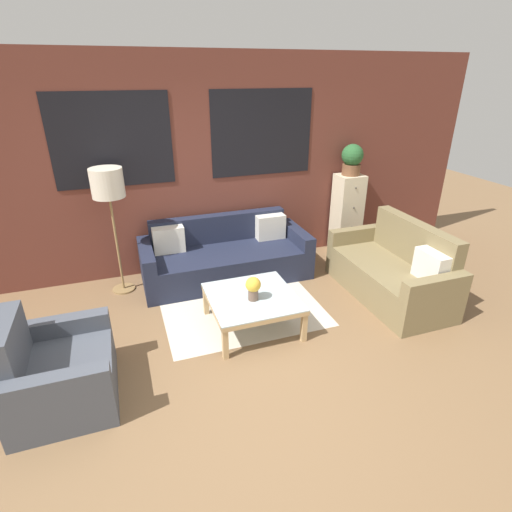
{
  "coord_description": "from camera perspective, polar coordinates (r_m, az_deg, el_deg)",
  "views": [
    {
      "loc": [
        -0.95,
        -2.76,
        2.55
      ],
      "look_at": [
        0.48,
        1.3,
        0.55
      ],
      "focal_mm": 28.0,
      "sensor_mm": 36.0,
      "label": 1
    }
  ],
  "objects": [
    {
      "name": "wall_back_brick",
      "position": [
        5.41,
        -9.01,
        12.43
      ],
      "size": [
        8.4,
        0.09,
        2.8
      ],
      "color": "brown",
      "rests_on": "ground_plane"
    },
    {
      "name": "armchair_corner",
      "position": [
        3.82,
        -26.45,
        -14.76
      ],
      "size": [
        0.8,
        0.93,
        0.84
      ],
      "color": "#474C56",
      "rests_on": "ground_plane"
    },
    {
      "name": "rug",
      "position": [
        4.9,
        -2.62,
        -6.47
      ],
      "size": [
        1.82,
        1.72,
        0.0
      ],
      "color": "beige",
      "rests_on": "ground_plane"
    },
    {
      "name": "ground_plane",
      "position": [
        3.88,
        -0.32,
        -16.2
      ],
      "size": [
        16.0,
        16.0,
        0.0
      ],
      "primitive_type": "plane",
      "color": "brown"
    },
    {
      "name": "coffee_table",
      "position": [
        4.28,
        -0.55,
        -6.37
      ],
      "size": [
        0.91,
        0.91,
        0.38
      ],
      "color": "silver",
      "rests_on": "ground_plane"
    },
    {
      "name": "settee_vintage",
      "position": [
        5.17,
        18.98,
        -2.25
      ],
      "size": [
        0.8,
        1.66,
        0.92
      ],
      "color": "olive",
      "rests_on": "ground_plane"
    },
    {
      "name": "drawer_cabinet",
      "position": [
        6.21,
        12.82,
        5.9
      ],
      "size": [
        0.38,
        0.36,
        1.18
      ],
      "color": "beige",
      "rests_on": "ground_plane"
    },
    {
      "name": "floor_lamp",
      "position": [
        4.94,
        -20.4,
        9.11
      ],
      "size": [
        0.37,
        0.37,
        1.56
      ],
      "color": "olive",
      "rests_on": "ground_plane"
    },
    {
      "name": "couch_dark",
      "position": [
        5.37,
        -4.41,
        -0.19
      ],
      "size": [
        2.19,
        0.88,
        0.78
      ],
      "color": "#1E2338",
      "rests_on": "ground_plane"
    },
    {
      "name": "flower_vase",
      "position": [
        4.12,
        -0.41,
        -4.45
      ],
      "size": [
        0.16,
        0.16,
        0.26
      ],
      "color": "brown",
      "rests_on": "coffee_table"
    },
    {
      "name": "potted_plant",
      "position": [
        6.0,
        13.57,
        13.33
      ],
      "size": [
        0.31,
        0.31,
        0.44
      ],
      "color": "brown",
      "rests_on": "drawer_cabinet"
    }
  ]
}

